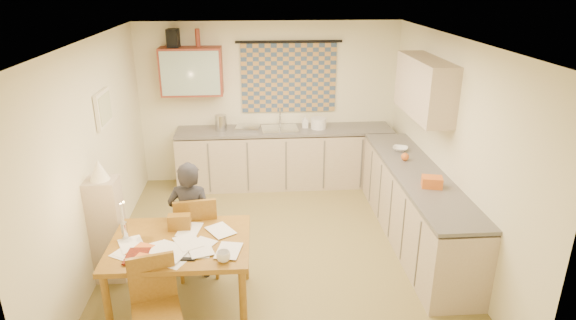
{
  "coord_description": "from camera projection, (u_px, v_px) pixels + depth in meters",
  "views": [
    {
      "loc": [
        -0.26,
        -5.08,
        3.12
      ],
      "look_at": [
        0.14,
        0.2,
        1.08
      ],
      "focal_mm": 30.0,
      "sensor_mm": 36.0,
      "label": 1
    }
  ],
  "objects": [
    {
      "name": "floor",
      "position": [
        278.0,
        250.0,
        5.87
      ],
      "size": [
        4.0,
        4.5,
        0.02
      ],
      "primitive_type": "cube",
      "color": "olive",
      "rests_on": "ground"
    },
    {
      "name": "ceiling",
      "position": [
        276.0,
        39.0,
        4.97
      ],
      "size": [
        4.0,
        4.5,
        0.02
      ],
      "primitive_type": "cube",
      "color": "white",
      "rests_on": "floor"
    },
    {
      "name": "wall_back",
      "position": [
        270.0,
        103.0,
        7.52
      ],
      "size": [
        4.0,
        0.02,
        2.5
      ],
      "primitive_type": "cube",
      "color": "#F0EAC1",
      "rests_on": "floor"
    },
    {
      "name": "wall_front",
      "position": [
        295.0,
        265.0,
        3.32
      ],
      "size": [
        4.0,
        0.02,
        2.5
      ],
      "primitive_type": "cube",
      "color": "#F0EAC1",
      "rests_on": "floor"
    },
    {
      "name": "wall_left",
      "position": [
        95.0,
        158.0,
        5.28
      ],
      "size": [
        0.02,
        4.5,
        2.5
      ],
      "primitive_type": "cube",
      "color": "#F0EAC1",
      "rests_on": "floor"
    },
    {
      "name": "wall_right",
      "position": [
        451.0,
        148.0,
        5.56
      ],
      "size": [
        0.02,
        4.5,
        2.5
      ],
      "primitive_type": "cube",
      "color": "#F0EAC1",
      "rests_on": "floor"
    },
    {
      "name": "window_blind",
      "position": [
        289.0,
        78.0,
        7.36
      ],
      "size": [
        1.45,
        0.03,
        1.05
      ],
      "primitive_type": "cube",
      "color": "#344C6B",
      "rests_on": "wall_back"
    },
    {
      "name": "curtain_rod",
      "position": [
        289.0,
        42.0,
        7.15
      ],
      "size": [
        1.6,
        0.04,
        0.04
      ],
      "primitive_type": "cylinder",
      "rotation": [
        0.0,
        1.57,
        0.0
      ],
      "color": "black",
      "rests_on": "wall_back"
    },
    {
      "name": "wall_cabinet",
      "position": [
        191.0,
        71.0,
        7.08
      ],
      "size": [
        0.9,
        0.34,
        0.7
      ],
      "primitive_type": "cube",
      "color": "maroon",
      "rests_on": "wall_back"
    },
    {
      "name": "wall_cabinet_glass",
      "position": [
        190.0,
        74.0,
        6.92
      ],
      "size": [
        0.84,
        0.02,
        0.64
      ],
      "primitive_type": "cube",
      "color": "#99B2A5",
      "rests_on": "wall_back"
    },
    {
      "name": "upper_cabinet_right",
      "position": [
        425.0,
        87.0,
        5.84
      ],
      "size": [
        0.34,
        1.3,
        0.7
      ],
      "primitive_type": "cube",
      "color": "tan",
      "rests_on": "wall_right"
    },
    {
      "name": "framed_print",
      "position": [
        103.0,
        108.0,
        5.49
      ],
      "size": [
        0.04,
        0.5,
        0.4
      ],
      "primitive_type": "cube",
      "color": "white",
      "rests_on": "wall_left"
    },
    {
      "name": "print_canvas",
      "position": [
        105.0,
        108.0,
        5.5
      ],
      "size": [
        0.01,
        0.42,
        0.32
      ],
      "primitive_type": "cube",
      "color": "white",
      "rests_on": "wall_left"
    },
    {
      "name": "counter_back",
      "position": [
        285.0,
        158.0,
        7.54
      ],
      "size": [
        3.3,
        0.62,
        0.92
      ],
      "color": "tan",
      "rests_on": "floor"
    },
    {
      "name": "counter_right",
      "position": [
        415.0,
        207.0,
        5.93
      ],
      "size": [
        0.62,
        2.95,
        0.92
      ],
      "color": "tan",
      "rests_on": "floor"
    },
    {
      "name": "stove",
      "position": [
        452.0,
        260.0,
        4.84
      ],
      "size": [
        0.57,
        0.57,
        0.88
      ],
      "color": "white",
      "rests_on": "floor"
    },
    {
      "name": "sink",
      "position": [
        280.0,
        132.0,
        7.38
      ],
      "size": [
        0.57,
        0.48,
        0.1
      ],
      "primitive_type": "cube",
      "rotation": [
        0.0,
        0.0,
        0.05
      ],
      "color": "silver",
      "rests_on": "counter_back"
    },
    {
      "name": "tap",
      "position": [
        280.0,
        117.0,
        7.48
      ],
      "size": [
        0.03,
        0.03,
        0.28
      ],
      "primitive_type": "cylinder",
      "rotation": [
        0.0,
        0.0,
        0.01
      ],
      "color": "silver",
      "rests_on": "counter_back"
    },
    {
      "name": "dish_rack",
      "position": [
        248.0,
        128.0,
        7.32
      ],
      "size": [
        0.39,
        0.34,
        0.06
      ],
      "primitive_type": "cube",
      "rotation": [
        0.0,
        0.0,
        -0.13
      ],
      "color": "silver",
      "rests_on": "counter_back"
    },
    {
      "name": "kettle",
      "position": [
        221.0,
        123.0,
        7.26
      ],
      "size": [
        0.18,
        0.18,
        0.24
      ],
      "primitive_type": "cylinder",
      "rotation": [
        0.0,
        0.0,
        0.01
      ],
      "color": "silver",
      "rests_on": "counter_back"
    },
    {
      "name": "mixing_bowl",
      "position": [
        318.0,
        123.0,
        7.38
      ],
      "size": [
        0.27,
        0.27,
        0.16
      ],
      "primitive_type": "cylinder",
      "rotation": [
        0.0,
        0.0,
        -0.12
      ],
      "color": "white",
      "rests_on": "counter_back"
    },
    {
      "name": "soap_bottle",
      "position": [
        305.0,
        121.0,
        7.4
      ],
      "size": [
        0.09,
        0.09,
        0.2
      ],
      "primitive_type": "imported",
      "rotation": [
        0.0,
        0.0,
        0.02
      ],
      "color": "white",
      "rests_on": "counter_back"
    },
    {
      "name": "bowl",
      "position": [
        400.0,
        149.0,
        6.45
      ],
      "size": [
        0.34,
        0.34,
        0.05
      ],
      "primitive_type": "imported",
      "rotation": [
        0.0,
        0.0,
        -0.37
      ],
      "color": "white",
      "rests_on": "counter_right"
    },
    {
      "name": "orange_bag",
      "position": [
        432.0,
        182.0,
        5.33
      ],
      "size": [
        0.25,
        0.21,
        0.12
      ],
      "primitive_type": "cube",
      "rotation": [
        0.0,
        0.0,
        -0.25
      ],
      "color": "orange",
      "rests_on": "counter_right"
    },
    {
      "name": "fruit_orange",
      "position": [
        405.0,
        157.0,
        6.1
      ],
      "size": [
        0.1,
        0.1,
        0.1
      ],
      "primitive_type": "sphere",
      "color": "orange",
      "rests_on": "counter_right"
    },
    {
      "name": "speaker",
      "position": [
        173.0,
        38.0,
        6.89
      ],
      "size": [
        0.17,
        0.21,
        0.26
      ],
      "primitive_type": "cube",
      "rotation": [
        0.0,
        0.0,
        -0.07
      ],
      "color": "black",
      "rests_on": "wall_cabinet"
    },
    {
      "name": "bottle_green",
      "position": [
        176.0,
        38.0,
        6.89
      ],
      "size": [
        0.08,
        0.08,
        0.26
      ],
      "primitive_type": "cylinder",
      "rotation": [
        0.0,
        0.0,
        0.12
      ],
      "color": "#195926",
      "rests_on": "wall_cabinet"
    },
    {
      "name": "bottle_brown",
      "position": [
        198.0,
        38.0,
        6.92
      ],
      "size": [
        0.09,
        0.09,
        0.26
      ],
      "primitive_type": "cylinder",
      "rotation": [
        0.0,
        0.0,
        -0.32
      ],
      "color": "maroon",
      "rests_on": "wall_cabinet"
    },
    {
      "name": "dining_table",
      "position": [
        183.0,
        274.0,
        4.72
      ],
      "size": [
        1.33,
        1.02,
        0.75
      ],
      "rotation": [
        0.0,
        0.0,
        -0.01
      ],
      "color": "brown",
      "rests_on": "floor"
    },
    {
      "name": "chair_far",
      "position": [
        198.0,
        249.0,
        5.3
      ],
      "size": [
        0.5,
        0.5,
        0.97
      ],
      "rotation": [
        0.0,
        0.0,
        3.28
      ],
      "color": "brown",
      "rests_on": "floor"
    },
    {
      "name": "person",
      "position": [
        191.0,
        220.0,
        5.14
      ],
      "size": [
        0.58,
        0.46,
        1.34
      ],
      "primitive_type": "imported",
      "rotation": [
        0.0,
        0.0,
        3.0
      ],
      "color": "black",
      "rests_on": "floor"
    },
    {
      "name": "shelf_stand",
      "position": [
        108.0,
        230.0,
        5.13
      ],
      "size": [
        0.32,
        0.3,
        1.17
      ],
      "primitive_type": "cube",
      "color": "tan",
      "rests_on": "floor"
    },
    {
      "name": "lampshade",
      "position": [
        99.0,
        170.0,
        4.88
      ],
      "size": [
        0.2,
        0.2,
        0.22
      ],
      "primitive_type": "cone",
      "color": "white",
      "rests_on": "shelf_stand"
    },
    {
      "name": "letter_rack",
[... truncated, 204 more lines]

